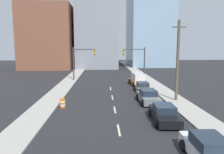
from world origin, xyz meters
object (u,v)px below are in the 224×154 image
object	(u,v)px
traffic_barrel	(63,103)
traffic_signal_right	(138,59)
sedan_gray	(148,97)
utility_pole_right_mid	(178,60)
sedan_tan	(143,88)
sedan_white	(209,151)
traffic_signal_left	(80,59)
sedan_black	(164,114)
box_truck_orange	(138,79)

from	to	relation	value
traffic_barrel	traffic_signal_right	bearing A→B (deg)	59.16
traffic_barrel	sedan_gray	world-z (taller)	sedan_gray
utility_pole_right_mid	sedan_gray	world-z (taller)	utility_pole_right_mid
traffic_barrel	sedan_tan	distance (m)	12.33
traffic_signal_right	sedan_white	bearing A→B (deg)	-91.74
traffic_barrel	sedan_white	xyz separation A→B (m)	(10.00, -11.43, 0.23)
traffic_signal_right	traffic_signal_left	bearing A→B (deg)	180.00
sedan_white	traffic_signal_left	bearing A→B (deg)	110.39
utility_pole_right_mid	sedan_white	bearing A→B (deg)	-101.66
traffic_signal_left	traffic_barrel	size ratio (longest dim) A/B	6.57
traffic_signal_left	sedan_black	bearing A→B (deg)	-67.61
sedan_gray	box_truck_orange	size ratio (longest dim) A/B	0.81
traffic_signal_right	traffic_barrel	xyz separation A→B (m)	(-10.91, -18.27, -3.56)
utility_pole_right_mid	sedan_tan	distance (m)	7.30
traffic_signal_left	traffic_signal_right	world-z (taller)	same
traffic_signal_left	sedan_gray	size ratio (longest dim) A/B	1.31
traffic_signal_left	traffic_signal_right	distance (m)	10.89
sedan_black	sedan_gray	bearing A→B (deg)	92.96
traffic_signal_left	traffic_signal_right	xyz separation A→B (m)	(10.89, 0.00, 0.00)
sedan_white	box_truck_orange	world-z (taller)	box_truck_orange
sedan_black	traffic_signal_left	bearing A→B (deg)	114.88
sedan_gray	sedan_tan	distance (m)	5.78
traffic_signal_left	sedan_gray	world-z (taller)	traffic_signal_left
traffic_barrel	utility_pole_right_mid	bearing A→B (deg)	9.88
traffic_barrel	sedan_gray	size ratio (longest dim) A/B	0.20
traffic_signal_right	utility_pole_right_mid	bearing A→B (deg)	-83.19
traffic_signal_left	box_truck_orange	distance (m)	11.69
traffic_barrel	sedan_gray	bearing A→B (deg)	10.20
utility_pole_right_mid	traffic_signal_left	bearing A→B (deg)	128.61
sedan_black	box_truck_orange	world-z (taller)	box_truck_orange
sedan_black	sedan_white	bearing A→B (deg)	-82.85
utility_pole_right_mid	sedan_tan	xyz separation A→B (m)	(-3.00, 5.22, -4.13)
sedan_gray	sedan_tan	bearing A→B (deg)	84.46
traffic_signal_right	sedan_tan	size ratio (longest dim) A/B	1.36
traffic_signal_left	traffic_barrel	world-z (taller)	traffic_signal_left
traffic_signal_right	sedan_tan	world-z (taller)	traffic_signal_right
traffic_signal_right	sedan_tan	distance (m)	11.39
utility_pole_right_mid	box_truck_orange	bearing A→B (deg)	104.39
box_truck_orange	sedan_gray	bearing A→B (deg)	-96.55
sedan_black	sedan_tan	size ratio (longest dim) A/B	1.05
traffic_barrel	sedan_white	size ratio (longest dim) A/B	0.20
sedan_black	sedan_tan	distance (m)	12.08
sedan_white	sedan_gray	bearing A→B (deg)	94.46
traffic_barrel	sedan_white	bearing A→B (deg)	-48.80
sedan_white	traffic_barrel	bearing A→B (deg)	133.00
traffic_signal_right	sedan_tan	xyz separation A→B (m)	(-1.09, -10.82, -3.39)
utility_pole_right_mid	sedan_tan	world-z (taller)	utility_pole_right_mid
traffic_barrel	sedan_tan	world-z (taller)	sedan_tan
utility_pole_right_mid	traffic_barrel	world-z (taller)	utility_pole_right_mid
traffic_signal_right	sedan_gray	distance (m)	16.98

